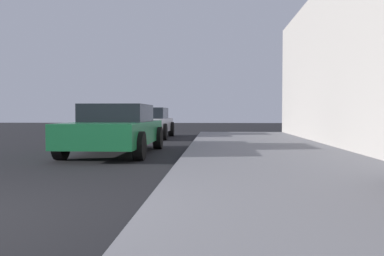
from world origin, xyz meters
TOP-DOWN VIEW (x-y plane):
  - sidewalk at (4.00, 0.00)m, footprint 4.00×32.00m
  - car_green at (0.16, 6.83)m, footprint 1.98×4.56m
  - car_silver at (-0.17, 13.55)m, footprint 1.98×4.13m

SIDE VIEW (x-z plane):
  - sidewalk at x=4.00m, z-range 0.00..0.15m
  - car_silver at x=-0.17m, z-range 0.01..1.28m
  - car_green at x=0.16m, z-range 0.01..1.28m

